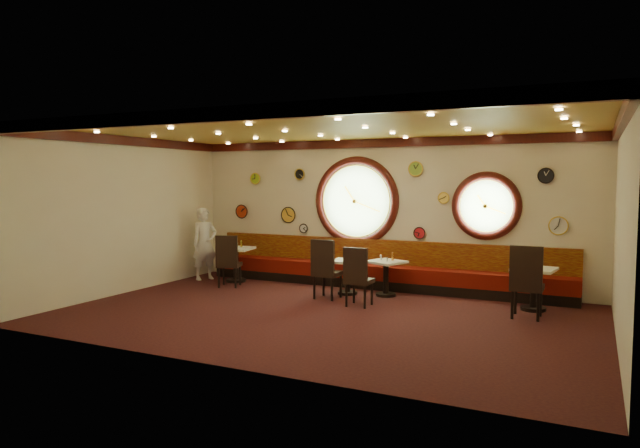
# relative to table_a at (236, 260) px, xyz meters

# --- Properties ---
(floor) EXTENTS (9.00, 6.00, 0.00)m
(floor) POSITION_rel_table_a_xyz_m (3.17, -2.05, -0.50)
(floor) COLOR #321015
(floor) RESTS_ON ground
(ceiling) EXTENTS (9.00, 6.00, 0.02)m
(ceiling) POSITION_rel_table_a_xyz_m (3.17, -2.05, 2.70)
(ceiling) COLOR gold
(ceiling) RESTS_ON wall_back
(wall_back) EXTENTS (9.00, 0.02, 3.20)m
(wall_back) POSITION_rel_table_a_xyz_m (3.17, 0.95, 1.10)
(wall_back) COLOR beige
(wall_back) RESTS_ON floor
(wall_front) EXTENTS (9.00, 0.02, 3.20)m
(wall_front) POSITION_rel_table_a_xyz_m (3.17, -5.05, 1.10)
(wall_front) COLOR beige
(wall_front) RESTS_ON floor
(wall_left) EXTENTS (0.02, 6.00, 3.20)m
(wall_left) POSITION_rel_table_a_xyz_m (-1.33, -2.05, 1.10)
(wall_left) COLOR beige
(wall_left) RESTS_ON floor
(wall_right) EXTENTS (0.02, 6.00, 3.20)m
(wall_right) POSITION_rel_table_a_xyz_m (7.67, -2.05, 1.10)
(wall_right) COLOR beige
(wall_right) RESTS_ON floor
(molding_back) EXTENTS (9.00, 0.10, 0.18)m
(molding_back) POSITION_rel_table_a_xyz_m (3.17, 0.90, 2.61)
(molding_back) COLOR #370D0A
(molding_back) RESTS_ON wall_back
(molding_front) EXTENTS (9.00, 0.10, 0.18)m
(molding_front) POSITION_rel_table_a_xyz_m (3.17, -5.00, 2.61)
(molding_front) COLOR #370D0A
(molding_front) RESTS_ON wall_back
(molding_left) EXTENTS (0.10, 6.00, 0.18)m
(molding_left) POSITION_rel_table_a_xyz_m (-1.28, -2.05, 2.61)
(molding_left) COLOR #370D0A
(molding_left) RESTS_ON wall_back
(molding_right) EXTENTS (0.10, 6.00, 0.18)m
(molding_right) POSITION_rel_table_a_xyz_m (7.62, -2.05, 2.61)
(molding_right) COLOR #370D0A
(molding_right) RESTS_ON wall_back
(banquette_base) EXTENTS (8.00, 0.55, 0.20)m
(banquette_base) POSITION_rel_table_a_xyz_m (3.17, 0.67, -0.40)
(banquette_base) COLOR black
(banquette_base) RESTS_ON floor
(banquette_seat) EXTENTS (8.00, 0.55, 0.30)m
(banquette_seat) POSITION_rel_table_a_xyz_m (3.17, 0.67, -0.15)
(banquette_seat) COLOR #5D0D08
(banquette_seat) RESTS_ON banquette_base
(banquette_back) EXTENTS (8.00, 0.10, 0.55)m
(banquette_back) POSITION_rel_table_a_xyz_m (3.17, 0.89, 0.25)
(banquette_back) COLOR #5F0E07
(banquette_back) RESTS_ON wall_back
(porthole_left_glass) EXTENTS (1.66, 0.02, 1.66)m
(porthole_left_glass) POSITION_rel_table_a_xyz_m (2.57, 0.94, 1.35)
(porthole_left_glass) COLOR #92BD71
(porthole_left_glass) RESTS_ON wall_back
(porthole_left_frame) EXTENTS (1.98, 0.18, 1.98)m
(porthole_left_frame) POSITION_rel_table_a_xyz_m (2.57, 0.93, 1.35)
(porthole_left_frame) COLOR #370D0A
(porthole_left_frame) RESTS_ON wall_back
(porthole_left_ring) EXTENTS (1.61, 0.03, 1.61)m
(porthole_left_ring) POSITION_rel_table_a_xyz_m (2.57, 0.90, 1.35)
(porthole_left_ring) COLOR gold
(porthole_left_ring) RESTS_ON wall_back
(porthole_right_glass) EXTENTS (1.10, 0.02, 1.10)m
(porthole_right_glass) POSITION_rel_table_a_xyz_m (5.37, 0.94, 1.30)
(porthole_right_glass) COLOR #92BD71
(porthole_right_glass) RESTS_ON wall_back
(porthole_right_frame) EXTENTS (1.38, 0.18, 1.38)m
(porthole_right_frame) POSITION_rel_table_a_xyz_m (5.37, 0.93, 1.30)
(porthole_right_frame) COLOR #370D0A
(porthole_right_frame) RESTS_ON wall_back
(porthole_right_ring) EXTENTS (1.09, 0.03, 1.09)m
(porthole_right_ring) POSITION_rel_table_a_xyz_m (5.37, 0.90, 1.30)
(porthole_right_ring) COLOR gold
(porthole_right_ring) RESTS_ON wall_back
(wall_clock_0) EXTENTS (0.36, 0.03, 0.36)m
(wall_clock_0) POSITION_rel_table_a_xyz_m (0.87, 0.91, 1.00)
(wall_clock_0) COLOR yellow
(wall_clock_0) RESTS_ON wall_back
(wall_clock_1) EXTENTS (0.28, 0.03, 0.28)m
(wall_clock_1) POSITION_rel_table_a_xyz_m (6.47, 0.91, 1.90)
(wall_clock_1) COLOR black
(wall_clock_1) RESTS_ON wall_back
(wall_clock_2) EXTENTS (0.22, 0.03, 0.22)m
(wall_clock_2) POSITION_rel_table_a_xyz_m (4.52, 0.91, 1.45)
(wall_clock_2) COLOR #FFD954
(wall_clock_2) RESTS_ON wall_back
(wall_clock_3) EXTENTS (0.30, 0.03, 0.30)m
(wall_clock_3) POSITION_rel_table_a_xyz_m (3.92, 0.91, 2.05)
(wall_clock_3) COLOR #8CBB3A
(wall_clock_3) RESTS_ON wall_back
(wall_clock_4) EXTENTS (0.32, 0.03, 0.32)m
(wall_clock_4) POSITION_rel_table_a_xyz_m (-0.43, 0.91, 1.05)
(wall_clock_4) COLOR red
(wall_clock_4) RESTS_ON wall_back
(wall_clock_5) EXTENTS (0.34, 0.03, 0.34)m
(wall_clock_5) POSITION_rel_table_a_xyz_m (6.72, 0.91, 0.95)
(wall_clock_5) COLOR silver
(wall_clock_5) RESTS_ON wall_back
(wall_clock_6) EXTENTS (0.20, 0.03, 0.20)m
(wall_clock_6) POSITION_rel_table_a_xyz_m (1.27, 0.91, 0.70)
(wall_clock_6) COLOR white
(wall_clock_6) RESTS_ON wall_back
(wall_clock_7) EXTENTS (0.24, 0.03, 0.24)m
(wall_clock_7) POSITION_rel_table_a_xyz_m (1.17, 0.91, 1.95)
(wall_clock_7) COLOR black
(wall_clock_7) RESTS_ON wall_back
(wall_clock_8) EXTENTS (0.24, 0.03, 0.24)m
(wall_clock_8) POSITION_rel_table_a_xyz_m (4.02, 0.91, 0.70)
(wall_clock_8) COLOR red
(wall_clock_8) RESTS_ON wall_back
(wall_clock_9) EXTENTS (0.26, 0.03, 0.26)m
(wall_clock_9) POSITION_rel_table_a_xyz_m (-0.03, 0.91, 1.85)
(wall_clock_9) COLOR #9FCD29
(wall_clock_9) RESTS_ON wall_back
(table_a) EXTENTS (0.83, 0.83, 0.79)m
(table_a) POSITION_rel_table_a_xyz_m (0.00, 0.00, 0.00)
(table_a) COLOR black
(table_a) RESTS_ON floor
(table_b) EXTENTS (0.67, 0.67, 0.70)m
(table_b) POSITION_rel_table_a_xyz_m (2.85, -0.21, -0.06)
(table_b) COLOR black
(table_b) RESTS_ON floor
(table_c) EXTENTS (0.84, 0.84, 0.71)m
(table_c) POSITION_rel_table_a_xyz_m (3.62, -0.05, -0.05)
(table_c) COLOR black
(table_c) RESTS_ON floor
(table_d) EXTENTS (0.79, 0.79, 0.76)m
(table_d) POSITION_rel_table_a_xyz_m (6.40, -0.10, -0.01)
(table_d) COLOR black
(table_d) RESTS_ON floor
(chair_a) EXTENTS (0.60, 0.60, 0.70)m
(chair_a) POSITION_rel_table_a_xyz_m (0.24, -0.65, 0.15)
(chair_a) COLOR black
(chair_a) RESTS_ON floor
(chair_b) EXTENTS (0.51, 0.51, 0.73)m
(chair_b) POSITION_rel_table_a_xyz_m (2.66, -0.86, 0.17)
(chair_b) COLOR black
(chair_b) RESTS_ON floor
(chair_c) EXTENTS (0.46, 0.46, 0.68)m
(chair_c) POSITION_rel_table_a_xyz_m (3.47, -1.21, 0.13)
(chair_c) COLOR black
(chair_c) RESTS_ON floor
(chair_d) EXTENTS (0.52, 0.52, 0.77)m
(chair_d) POSITION_rel_table_a_xyz_m (6.35, -0.85, 0.21)
(chair_d) COLOR black
(chair_d) RESTS_ON floor
(condiment_a_salt) EXTENTS (0.04, 0.04, 0.10)m
(condiment_a_salt) POSITION_rel_table_a_xyz_m (-0.03, 0.11, 0.34)
(condiment_a_salt) COLOR silver
(condiment_a_salt) RESTS_ON table_a
(condiment_b_salt) EXTENTS (0.04, 0.04, 0.11)m
(condiment_b_salt) POSITION_rel_table_a_xyz_m (2.79, -0.18, 0.25)
(condiment_b_salt) COLOR silver
(condiment_b_salt) RESTS_ON table_b
(condiment_c_salt) EXTENTS (0.04, 0.04, 0.11)m
(condiment_c_salt) POSITION_rel_table_a_xyz_m (3.49, -0.00, 0.27)
(condiment_c_salt) COLOR silver
(condiment_c_salt) RESTS_ON table_c
(condiment_d_salt) EXTENTS (0.03, 0.03, 0.09)m
(condiment_d_salt) POSITION_rel_table_a_xyz_m (6.33, -0.11, 0.31)
(condiment_d_salt) COLOR silver
(condiment_d_salt) RESTS_ON table_d
(condiment_a_pepper) EXTENTS (0.04, 0.04, 0.11)m
(condiment_a_pepper) POSITION_rel_table_a_xyz_m (-0.02, -0.06, 0.35)
(condiment_a_pepper) COLOR silver
(condiment_a_pepper) RESTS_ON table_a
(condiment_b_pepper) EXTENTS (0.03, 0.03, 0.09)m
(condiment_b_pepper) POSITION_rel_table_a_xyz_m (2.91, -0.27, 0.25)
(condiment_b_pepper) COLOR silver
(condiment_b_pepper) RESTS_ON table_b
(condiment_c_pepper) EXTENTS (0.03, 0.03, 0.09)m
(condiment_c_pepper) POSITION_rel_table_a_xyz_m (3.67, -0.13, 0.26)
(condiment_c_pepper) COLOR silver
(condiment_c_pepper) RESTS_ON table_c
(condiment_d_pepper) EXTENTS (0.04, 0.04, 0.10)m
(condiment_d_pepper) POSITION_rel_table_a_xyz_m (6.48, -0.14, 0.32)
(condiment_d_pepper) COLOR silver
(condiment_d_pepper) RESTS_ON table_d
(condiment_a_bottle) EXTENTS (0.05, 0.05, 0.15)m
(condiment_a_bottle) POSITION_rel_table_a_xyz_m (0.07, 0.13, 0.37)
(condiment_a_bottle) COLOR gold
(condiment_a_bottle) RESTS_ON table_a
(condiment_b_bottle) EXTENTS (0.06, 0.06, 0.18)m
(condiment_b_bottle) POSITION_rel_table_a_xyz_m (2.89, -0.10, 0.29)
(condiment_b_bottle) COLOR yellow
(condiment_b_bottle) RESTS_ON table_b
(condiment_c_bottle) EXTENTS (0.05, 0.05, 0.16)m
(condiment_c_bottle) POSITION_rel_table_a_xyz_m (3.72, 0.06, 0.30)
(condiment_c_bottle) COLOR orange
(condiment_c_bottle) RESTS_ON table_c
(condiment_d_bottle) EXTENTS (0.05, 0.05, 0.15)m
(condiment_d_bottle) POSITION_rel_table_a_xyz_m (6.49, -0.06, 0.35)
(condiment_d_bottle) COLOR gold
(condiment_d_bottle) RESTS_ON table_d
(waiter) EXTENTS (0.64, 0.73, 1.68)m
(waiter) POSITION_rel_table_a_xyz_m (-0.83, -0.06, 0.34)
(waiter) COLOR white
(waiter) RESTS_ON floor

